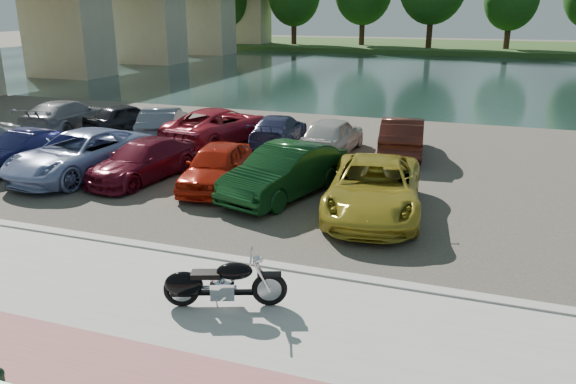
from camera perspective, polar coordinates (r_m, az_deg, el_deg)
name	(u,v)px	position (r m, az deg, el deg)	size (l,w,h in m)	color
ground	(222,312)	(10.90, -6.71, -12.03)	(200.00, 200.00, 0.00)	#595447
promenade	(197,338)	(10.13, -9.26, -14.42)	(60.00, 6.00, 0.10)	#A9A69F
kerb	(262,265)	(12.48, -2.71, -7.42)	(60.00, 0.30, 0.14)	#A9A69F
parking_lot	(354,164)	(20.60, 6.69, 2.83)	(60.00, 18.00, 0.04)	#3D3931
river	(433,76)	(48.89, 14.50, 11.35)	(120.00, 40.00, 0.00)	#182C28
far_bank	(457,47)	(80.68, 16.78, 13.92)	(120.00, 24.00, 0.60)	#254217
bridge	(143,6)	(59.02, -14.51, 17.84)	(7.00, 56.00, 8.55)	tan
motorcycle	(214,284)	(10.71, -7.57, -9.22)	(2.24, 1.09, 1.05)	black
car_1	(23,150)	(21.84, -25.31, 3.87)	(1.37, 3.93, 1.29)	#13163D
car_2	(80,154)	(20.09, -20.36, 3.64)	(2.47, 5.36, 1.49)	#8494C0
car_3	(142,160)	(19.07, -14.57, 3.12)	(1.77, 4.35, 1.26)	#5C0D1D
car_4	(217,166)	(17.76, -7.24, 2.65)	(1.63, 4.04, 1.38)	#B21D0B
car_5	(285,172)	(16.71, -0.34, 2.08)	(1.63, 4.66, 1.54)	#0E3414
car_6	(374,188)	(15.50, 8.74, 0.45)	(2.46, 5.33, 1.48)	#AB9927
car_7	(66,116)	(27.50, -21.58, 7.18)	(2.03, 4.99, 1.45)	gray
car_8	(126,118)	(26.58, -16.10, 7.26)	(1.56, 3.87, 1.32)	black
car_9	(163,124)	(24.64, -12.57, 6.81)	(1.48, 4.26, 1.40)	slate
car_10	(219,125)	(23.72, -7.02, 6.75)	(2.44, 5.29, 1.47)	#A91C2C
car_11	(279,130)	(23.24, -0.97, 6.35)	(1.72, 4.24, 1.23)	#2A2D51
car_12	(332,135)	(21.83, 4.49, 5.78)	(1.69, 4.21, 1.43)	beige
car_13	(402,136)	(21.92, 11.53, 5.56)	(1.55, 4.46, 1.47)	#411811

